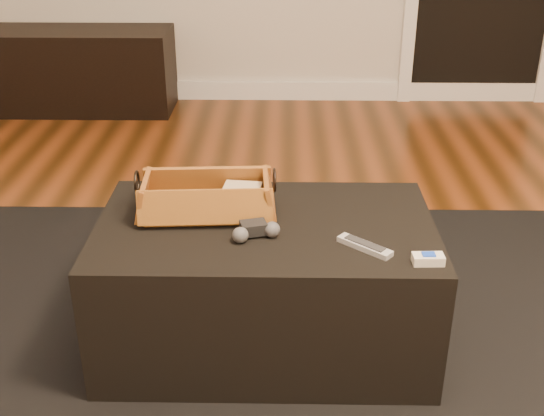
{
  "coord_description": "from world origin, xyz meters",
  "views": [
    {
      "loc": [
        0.05,
        -1.68,
        1.36
      ],
      "look_at": [
        0.02,
        0.09,
        0.49
      ],
      "focal_mm": 45.0,
      "sensor_mm": 36.0,
      "label": 1
    }
  ],
  "objects_px": {
    "ottoman": "(266,283)",
    "game_controller": "(255,230)",
    "tv_remote": "(200,208)",
    "wicker_basket": "(207,199)",
    "silver_remote": "(365,246)",
    "cream_gadget": "(428,259)",
    "media_cabinet": "(70,70)"
  },
  "relations": [
    {
      "from": "media_cabinet",
      "to": "silver_remote",
      "type": "height_order",
      "value": "media_cabinet"
    },
    {
      "from": "wicker_basket",
      "to": "cream_gadget",
      "type": "height_order",
      "value": "wicker_basket"
    },
    {
      "from": "wicker_basket",
      "to": "media_cabinet",
      "type": "bearing_deg",
      "value": 115.41
    },
    {
      "from": "ottoman",
      "to": "cream_gadget",
      "type": "xyz_separation_m",
      "value": [
        0.44,
        -0.22,
        0.22
      ]
    },
    {
      "from": "ottoman",
      "to": "silver_remote",
      "type": "bearing_deg",
      "value": -28.01
    },
    {
      "from": "ottoman",
      "to": "tv_remote",
      "type": "relative_size",
      "value": 4.63
    },
    {
      "from": "media_cabinet",
      "to": "tv_remote",
      "type": "distance_m",
      "value": 2.61
    },
    {
      "from": "tv_remote",
      "to": "game_controller",
      "type": "height_order",
      "value": "game_controller"
    },
    {
      "from": "game_controller",
      "to": "cream_gadget",
      "type": "distance_m",
      "value": 0.48
    },
    {
      "from": "ottoman",
      "to": "game_controller",
      "type": "relative_size",
      "value": 6.77
    },
    {
      "from": "tv_remote",
      "to": "silver_remote",
      "type": "distance_m",
      "value": 0.51
    },
    {
      "from": "tv_remote",
      "to": "wicker_basket",
      "type": "height_order",
      "value": "wicker_basket"
    },
    {
      "from": "media_cabinet",
      "to": "cream_gadget",
      "type": "height_order",
      "value": "media_cabinet"
    },
    {
      "from": "cream_gadget",
      "to": "wicker_basket",
      "type": "bearing_deg",
      "value": 155.08
    },
    {
      "from": "ottoman",
      "to": "wicker_basket",
      "type": "relative_size",
      "value": 2.36
    },
    {
      "from": "media_cabinet",
      "to": "game_controller",
      "type": "relative_size",
      "value": 8.64
    },
    {
      "from": "silver_remote",
      "to": "tv_remote",
      "type": "bearing_deg",
      "value": 157.93
    },
    {
      "from": "game_controller",
      "to": "ottoman",
      "type": "bearing_deg",
      "value": 73.55
    },
    {
      "from": "tv_remote",
      "to": "wicker_basket",
      "type": "distance_m",
      "value": 0.03
    },
    {
      "from": "ottoman",
      "to": "cream_gadget",
      "type": "relative_size",
      "value": 11.95
    },
    {
      "from": "silver_remote",
      "to": "cream_gadget",
      "type": "height_order",
      "value": "cream_gadget"
    },
    {
      "from": "media_cabinet",
      "to": "ottoman",
      "type": "bearing_deg",
      "value": -61.78
    },
    {
      "from": "tv_remote",
      "to": "wicker_basket",
      "type": "bearing_deg",
      "value": 30.87
    },
    {
      "from": "cream_gadget",
      "to": "ottoman",
      "type": "bearing_deg",
      "value": 152.86
    },
    {
      "from": "tv_remote",
      "to": "game_controller",
      "type": "xyz_separation_m",
      "value": [
        0.17,
        -0.13,
        -0.0
      ]
    },
    {
      "from": "wicker_basket",
      "to": "game_controller",
      "type": "relative_size",
      "value": 2.87
    },
    {
      "from": "media_cabinet",
      "to": "ottoman",
      "type": "xyz_separation_m",
      "value": [
        1.29,
        -2.4,
        -0.03
      ]
    },
    {
      "from": "silver_remote",
      "to": "media_cabinet",
      "type": "bearing_deg",
      "value": 121.56
    },
    {
      "from": "ottoman",
      "to": "wicker_basket",
      "type": "distance_m",
      "value": 0.32
    },
    {
      "from": "game_controller",
      "to": "cream_gadget",
      "type": "height_order",
      "value": "game_controller"
    },
    {
      "from": "tv_remote",
      "to": "silver_remote",
      "type": "relative_size",
      "value": 1.45
    },
    {
      "from": "game_controller",
      "to": "silver_remote",
      "type": "xyz_separation_m",
      "value": [
        0.3,
        -0.06,
        -0.01
      ]
    }
  ]
}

